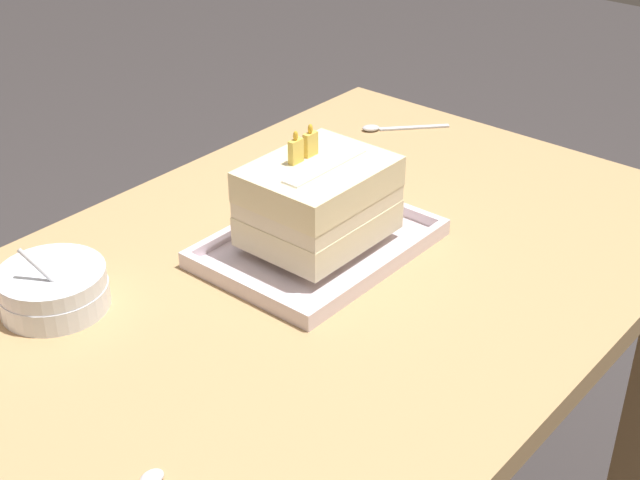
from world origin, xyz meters
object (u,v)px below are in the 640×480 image
object	(u,v)px
birthday_cake	(318,201)
bowl_stack	(53,289)
serving_spoon_by_bowls	(386,128)
foil_tray	(319,246)

from	to	relation	value
birthday_cake	bowl_stack	size ratio (longest dim) A/B	1.38
bowl_stack	serving_spoon_by_bowls	bearing A→B (deg)	0.83
foil_tray	birthday_cake	world-z (taller)	birthday_cake
foil_tray	bowl_stack	world-z (taller)	bowl_stack
foil_tray	birthday_cake	bearing A→B (deg)	90.00
bowl_stack	serving_spoon_by_bowls	world-z (taller)	bowl_stack
bowl_stack	birthday_cake	bearing A→B (deg)	-27.60
bowl_stack	foil_tray	bearing A→B (deg)	-27.62
serving_spoon_by_bowls	bowl_stack	bearing A→B (deg)	-179.17
birthday_cake	serving_spoon_by_bowls	xyz separation A→B (m)	(0.40, 0.18, -0.08)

